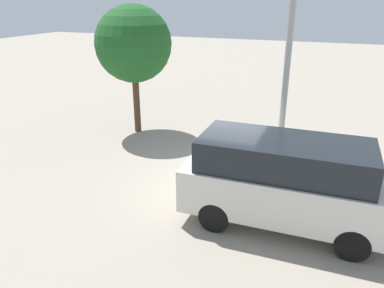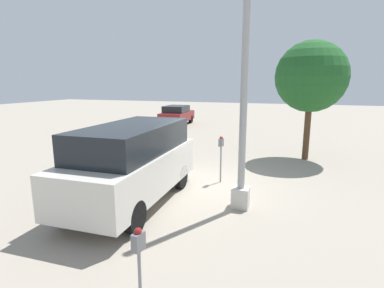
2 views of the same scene
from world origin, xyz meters
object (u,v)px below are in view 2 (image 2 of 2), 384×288
Objects in this scene: lamp_post at (243,111)px; parking_meter_near at (221,149)px; parking_meter_far at (139,250)px; street_tree at (311,77)px; car_distant at (177,115)px; parked_van at (132,161)px.

parking_meter_near is at bearing -151.84° from lamp_post.
parking_meter_far is 0.26× the size of street_tree.
car_distant is 12.74m from street_tree.
parked_van is at bearing -28.49° from parking_meter_near.
lamp_post is 1.41× the size of parked_van.
street_tree is at bearing 175.35° from parking_meter_far.
parking_meter_near is 14.08m from car_distant.
parking_meter_near is 0.31× the size of street_tree.
street_tree is (-6.03, 1.78, 0.92)m from lamp_post.
parking_meter_far is 10.79m from street_tree.
car_distant is at bearing -131.75° from street_tree.
parked_van is 0.98× the size of street_tree.
parked_van is at bearing -35.06° from street_tree.
parked_van is at bearing -78.26° from lamp_post.
parking_meter_far is (6.00, 0.25, -0.19)m from parking_meter_near.
street_tree reaches higher than parked_van.
street_tree is at bearing 155.77° from parking_meter_near.
lamp_post is at bearing -16.41° from street_tree.
lamp_post is 1.76× the size of car_distant.
parking_meter_near reaches higher than parking_meter_far.
parked_van is (0.60, -2.87, -1.40)m from lamp_post.
lamp_post is at bearing 100.50° from parked_van.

